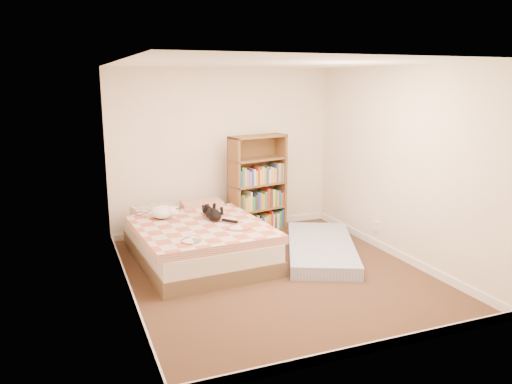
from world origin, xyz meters
name	(u,v)px	position (x,y,z in m)	size (l,w,h in m)	color
room	(276,177)	(0.00, 0.00, 1.20)	(3.51, 4.01, 2.51)	#3F2E1B
bed	(196,239)	(-0.75, 0.86, 0.26)	(1.70, 2.25, 0.58)	brown
bookshelf	(257,197)	(0.43, 1.67, 0.56)	(0.98, 0.51, 1.51)	brown
floor_mattress	(321,248)	(0.85, 0.39, 0.09)	(0.86, 1.91, 0.17)	#657FA9
black_cat	(213,213)	(-0.52, 0.88, 0.59)	(0.26, 0.70, 0.16)	black
white_dog	(163,212)	(-1.12, 1.15, 0.60)	(0.35, 0.36, 0.17)	white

